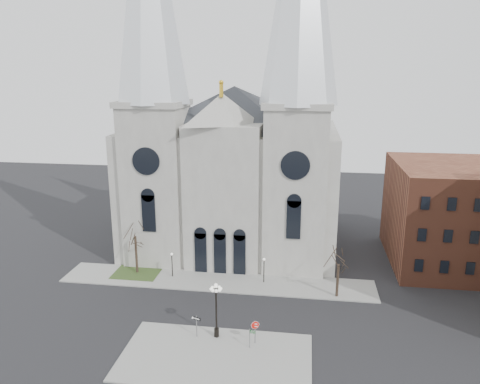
# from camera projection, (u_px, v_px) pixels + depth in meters

# --- Properties ---
(ground) EXTENTS (160.00, 160.00, 0.00)m
(ground) POSITION_uv_depth(u_px,v_px,m) (197.00, 327.00, 49.42)
(ground) COLOR black
(ground) RESTS_ON ground
(sidewalk_near) EXTENTS (18.00, 10.00, 0.14)m
(sidewalk_near) POSITION_uv_depth(u_px,v_px,m) (216.00, 357.00, 44.20)
(sidewalk_near) COLOR gray
(sidewalk_near) RESTS_ON ground
(sidewalk_far) EXTENTS (40.00, 6.00, 0.14)m
(sidewalk_far) POSITION_uv_depth(u_px,v_px,m) (217.00, 281.00, 59.92)
(sidewalk_far) COLOR gray
(sidewalk_far) RESTS_ON ground
(grass_patch) EXTENTS (6.00, 5.00, 0.18)m
(grass_patch) POSITION_uv_depth(u_px,v_px,m) (137.00, 273.00, 62.40)
(grass_patch) COLOR #324B20
(grass_patch) RESTS_ON ground
(cathedral) EXTENTS (33.00, 26.66, 54.00)m
(cathedral) POSITION_uv_depth(u_px,v_px,m) (231.00, 126.00, 66.55)
(cathedral) COLOR #9C9891
(cathedral) RESTS_ON ground
(bg_building_brick) EXTENTS (14.00, 18.00, 14.00)m
(bg_building_brick) POSITION_uv_depth(u_px,v_px,m) (445.00, 214.00, 64.50)
(bg_building_brick) COLOR brown
(bg_building_brick) RESTS_ON ground
(tree_left) EXTENTS (3.20, 3.20, 7.50)m
(tree_left) POSITION_uv_depth(u_px,v_px,m) (135.00, 234.00, 60.99)
(tree_left) COLOR black
(tree_left) RESTS_ON ground
(tree_right) EXTENTS (3.20, 3.20, 6.00)m
(tree_right) POSITION_uv_depth(u_px,v_px,m) (339.00, 262.00, 54.80)
(tree_right) COLOR black
(tree_right) RESTS_ON ground
(ped_lamp_left) EXTENTS (0.32, 0.32, 3.26)m
(ped_lamp_left) POSITION_uv_depth(u_px,v_px,m) (172.00, 261.00, 60.65)
(ped_lamp_left) COLOR black
(ped_lamp_left) RESTS_ON sidewalk_far
(ped_lamp_right) EXTENTS (0.32, 0.32, 3.26)m
(ped_lamp_right) POSITION_uv_depth(u_px,v_px,m) (264.00, 266.00, 58.99)
(ped_lamp_right) COLOR black
(ped_lamp_right) RESTS_ON sidewalk_far
(stop_sign) EXTENTS (0.88, 0.09, 2.43)m
(stop_sign) POSITION_uv_depth(u_px,v_px,m) (255.00, 327.00, 45.89)
(stop_sign) COLOR slate
(stop_sign) RESTS_ON sidewalk_near
(globe_lamp) EXTENTS (1.53, 1.53, 5.86)m
(globe_lamp) POSITION_uv_depth(u_px,v_px,m) (216.00, 304.00, 46.52)
(globe_lamp) COLOR black
(globe_lamp) RESTS_ON sidewalk_near
(one_way_sign) EXTENTS (0.97, 0.38, 2.32)m
(one_way_sign) POSITION_uv_depth(u_px,v_px,m) (197.00, 323.00, 47.05)
(one_way_sign) COLOR slate
(one_way_sign) RESTS_ON sidewalk_near
(street_name_sign) EXTENTS (0.63, 0.19, 1.99)m
(street_name_sign) POSITION_uv_depth(u_px,v_px,m) (250.00, 337.00, 45.26)
(street_name_sign) COLOR slate
(street_name_sign) RESTS_ON sidewalk_near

